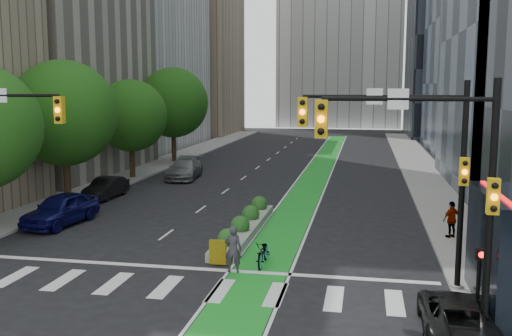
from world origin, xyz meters
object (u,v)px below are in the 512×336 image
at_px(cyclist, 233,249).
at_px(parked_car_right, 456,315).
at_px(parked_car_left_near, 61,209).
at_px(pedestrian_near, 509,259).
at_px(pedestrian_far, 452,219).
at_px(bicycle, 263,252).
at_px(median_planter, 245,226).
at_px(parked_car_left_far, 184,169).
at_px(parked_car_left_mid, 106,188).

distance_m(cyclist, parked_car_right, 8.73).
xyz_separation_m(parked_car_left_near, pedestrian_near, (20.68, -5.35, 0.15)).
xyz_separation_m(cyclist, pedestrian_far, (8.97, 6.43, 0.09)).
distance_m(bicycle, cyclist, 1.55).
xyz_separation_m(bicycle, cyclist, (-0.99, -1.13, 0.39)).
distance_m(bicycle, parked_car_left_near, 12.49).
relative_size(cyclist, parked_car_right, 0.43).
xyz_separation_m(parked_car_left_near, pedestrian_far, (19.55, 0.58, 0.18)).
bearing_deg(cyclist, median_planter, -87.72).
bearing_deg(pedestrian_far, parked_car_left_near, -32.53).
bearing_deg(bicycle, median_planter, 109.83).
bearing_deg(bicycle, parked_car_left_far, 115.39).
relative_size(median_planter, pedestrian_far, 5.96).
height_order(bicycle, parked_car_left_far, parked_car_left_far).
relative_size(parked_car_right, pedestrian_far, 2.50).
xyz_separation_m(median_planter, parked_car_left_far, (-8.20, 15.77, 0.41)).
bearing_deg(parked_car_left_mid, cyclist, -46.72).
distance_m(cyclist, pedestrian_far, 11.04).
relative_size(parked_car_left_far, parked_car_right, 1.26).
bearing_deg(cyclist, parked_car_left_far, -72.86).
bearing_deg(parked_car_left_near, bicycle, -15.59).
height_order(median_planter, cyclist, cyclist).
relative_size(parked_car_left_near, pedestrian_far, 2.84).
height_order(parked_car_left_far, parked_car_right, parked_car_left_far).
height_order(median_planter, parked_car_right, parked_car_right).
relative_size(parked_car_left_near, parked_car_left_far, 0.90).
bearing_deg(cyclist, pedestrian_near, 177.44).
relative_size(parked_car_right, pedestrian_near, 2.59).
height_order(parked_car_left_near, pedestrian_far, pedestrian_far).
height_order(median_planter, pedestrian_near, pedestrian_near).
xyz_separation_m(median_planter, pedestrian_far, (9.77, 0.47, 0.64)).
bearing_deg(pedestrian_near, parked_car_left_mid, 77.92).
relative_size(parked_car_left_near, pedestrian_near, 2.94).
xyz_separation_m(parked_car_left_near, parked_car_left_mid, (-0.92, 7.24, -0.16)).
bearing_deg(bicycle, parked_car_right, -39.79).
bearing_deg(parked_car_left_far, parked_car_left_near, -101.10).
xyz_separation_m(parked_car_left_mid, parked_car_right, (19.10, -17.36, -0.08)).
xyz_separation_m(median_planter, parked_car_left_near, (-9.78, -0.12, 0.46)).
bearing_deg(parked_car_left_near, median_planter, 7.27).
bearing_deg(bicycle, pedestrian_far, 33.08).
bearing_deg(pedestrian_near, pedestrian_far, 28.90).
bearing_deg(parked_car_right, bicycle, -37.78).
bearing_deg(parked_car_left_far, bicycle, -69.57).
bearing_deg(parked_car_right, parked_car_left_mid, -40.74).
distance_m(parked_car_left_near, pedestrian_near, 21.36).
xyz_separation_m(cyclist, parked_car_left_mid, (-11.50, 13.08, -0.24)).
height_order(parked_car_left_mid, pedestrian_near, pedestrian_near).
bearing_deg(median_planter, cyclist, -82.36).
distance_m(cyclist, pedestrian_near, 10.11).
xyz_separation_m(parked_car_left_far, pedestrian_near, (19.10, -21.24, 0.20)).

